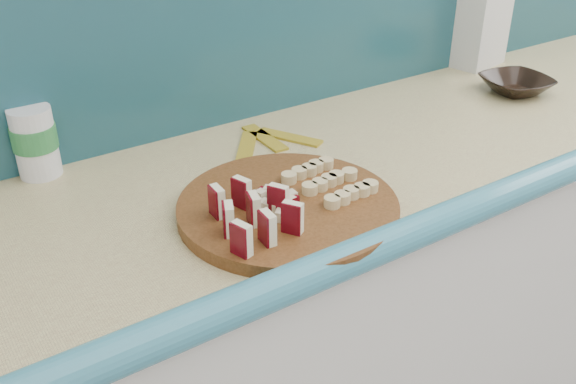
# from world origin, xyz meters

# --- Properties ---
(kitchen_counter) EXTENTS (2.20, 0.63, 0.91)m
(kitchen_counter) POSITION_xyz_m (0.10, 1.50, 0.46)
(kitchen_counter) COLOR silver
(kitchen_counter) RESTS_ON ground
(cutting_board) EXTENTS (0.42, 0.42, 0.02)m
(cutting_board) POSITION_xyz_m (-0.48, 1.37, 0.92)
(cutting_board) COLOR #42250E
(cutting_board) RESTS_ON kitchen_counter
(apple_wedges) EXTENTS (0.13, 0.16, 0.05)m
(apple_wedges) POSITION_xyz_m (-0.57, 1.33, 0.96)
(apple_wedges) COLOR beige
(apple_wedges) RESTS_ON cutting_board
(apple_chunks) EXTENTS (0.06, 0.06, 0.02)m
(apple_chunks) POSITION_xyz_m (-0.50, 1.37, 0.94)
(apple_chunks) COLOR beige
(apple_chunks) RESTS_ON cutting_board
(banana_slices) EXTENTS (0.13, 0.15, 0.02)m
(banana_slices) POSITION_xyz_m (-0.38, 1.37, 0.94)
(banana_slices) COLOR #D2BB80
(banana_slices) RESTS_ON cutting_board
(brown_bowl) EXTENTS (0.20, 0.20, 0.04)m
(brown_bowl) POSITION_xyz_m (0.34, 1.54, 0.93)
(brown_bowl) COLOR black
(brown_bowl) RESTS_ON kitchen_counter
(flour_bag) EXTENTS (0.17, 0.14, 0.27)m
(flour_bag) POSITION_xyz_m (0.43, 1.76, 1.04)
(flour_bag) COLOR silver
(flour_bag) RESTS_ON kitchen_counter
(canister) EXTENTS (0.09, 0.09, 0.14)m
(canister) POSITION_xyz_m (-0.80, 1.76, 0.98)
(canister) COLOR white
(canister) RESTS_ON kitchen_counter
(banana_peel) EXTENTS (0.21, 0.18, 0.01)m
(banana_peel) POSITION_xyz_m (-0.35, 1.64, 0.91)
(banana_peel) COLOR gold
(banana_peel) RESTS_ON kitchen_counter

